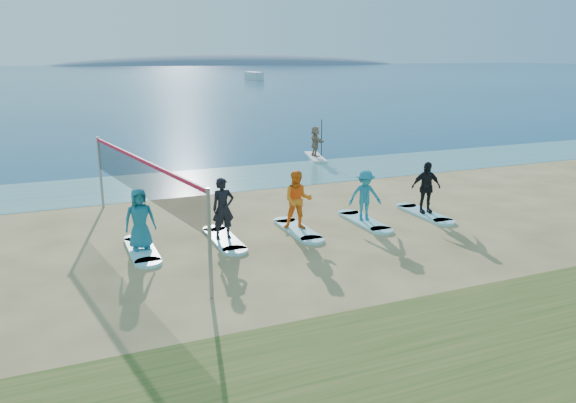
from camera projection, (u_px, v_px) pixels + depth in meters
name	position (u px, v px, depth m)	size (l,w,h in m)	color
ground	(364.00, 253.00, 15.26)	(600.00, 600.00, 0.00)	tan
shallow_water	(242.00, 177.00, 24.61)	(600.00, 600.00, 0.00)	teal
ocean	(73.00, 74.00, 157.77)	(600.00, 600.00, 0.00)	navy
island_ridge	(239.00, 65.00, 318.37)	(220.00, 56.00, 18.00)	slate
volleyball_net	(141.00, 178.00, 15.60)	(1.56, 8.97, 2.50)	gray
paddleboard	(315.00, 157.00, 29.23)	(0.70, 3.00, 0.12)	silver
paddleboarder	(315.00, 141.00, 29.02)	(1.43, 0.46, 1.55)	tan
boat_offshore_b	(254.00, 80.00, 121.64)	(1.72, 6.82, 1.71)	silver
surfboard_0	(142.00, 250.00, 15.32)	(0.70, 2.20, 0.09)	#9CE5F1
student_0	(140.00, 219.00, 15.10)	(0.82, 0.53, 1.68)	#1B6B83
surfboard_1	(224.00, 239.00, 16.20)	(0.70, 2.20, 0.09)	#9CE5F1
student_1	(223.00, 208.00, 15.97)	(0.65, 0.42, 1.77)	black
surfboard_2	(298.00, 230.00, 17.09)	(0.70, 2.20, 0.09)	#9CE5F1
student_2	(298.00, 200.00, 16.85)	(0.87, 0.68, 1.79)	orange
surfboard_3	(364.00, 221.00, 17.97)	(0.70, 2.20, 0.09)	#9CE5F1
student_3	(365.00, 196.00, 17.75)	(1.05, 0.60, 1.62)	teal
surfboard_4	(424.00, 214.00, 18.85)	(0.70, 2.20, 0.09)	#9CE5F1
student_4	(426.00, 187.00, 18.62)	(1.01, 0.42, 1.73)	black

